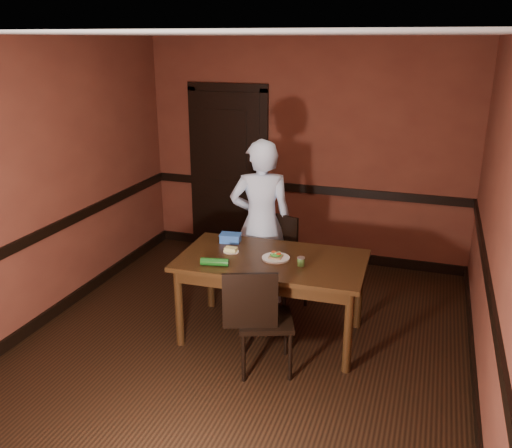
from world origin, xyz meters
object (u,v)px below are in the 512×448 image
Objects in this scene: sauce_jar at (301,261)px; cheese_saucer at (231,250)px; chair_far at (280,265)px; dining_table at (272,297)px; sandwich_plate at (276,257)px; chair_near at (266,318)px; person at (261,223)px; food_tub at (230,238)px.

sauce_jar is 0.54× the size of cheese_saucer.
chair_far reaches higher than cheese_saucer.
sauce_jar reaches higher than dining_table.
chair_far reaches higher than sandwich_plate.
sandwich_plate is (0.04, -0.00, 0.41)m from dining_table.
sauce_jar is 0.70m from cheese_saucer.
chair_near is at bearing -82.22° from sandwich_plate.
sauce_jar is at bearing -8.15° from cheese_saucer.
person reaches higher than cheese_saucer.
chair_far reaches higher than dining_table.
sandwich_plate is 1.70× the size of cheese_saucer.
dining_table is 0.41m from sandwich_plate.
food_tub reaches higher than cheese_saucer.
person is at bearing 176.98° from chair_far.
chair_far reaches higher than sauce_jar.
sandwich_plate is 1.15× the size of food_tub.
person is 11.84× the size of cheese_saucer.
sandwich_plate is (0.36, -0.68, -0.07)m from person.
sandwich_plate is 0.60m from food_tub.
food_tub is (-0.54, 0.27, 0.03)m from sandwich_plate.
sandwich_plate is 3.17× the size of sauce_jar.
cheese_saucer is at bearing 176.80° from sandwich_plate.
chair_near is 3.76× the size of sandwich_plate.
food_tub is (-0.18, -0.41, -0.04)m from person.
chair_far is 6.50× the size of cheese_saucer.
sauce_jar is (0.29, -0.08, 0.43)m from dining_table.
cheese_saucer is at bearing 175.17° from dining_table.
sandwich_plate reaches higher than cheese_saucer.
food_tub is (-0.10, 0.24, 0.02)m from cheese_saucer.
dining_table is at bearing 164.69° from sauce_jar.
sauce_jar is (0.18, 0.44, 0.35)m from chair_near.
chair_near is 0.60m from sauce_jar.
chair_near is 6.41× the size of cheese_saucer.
sandwich_plate is at bearing -3.20° from cheese_saucer.
dining_table is 0.54m from chair_near.
chair_far is at bearing -100.99° from chair_near.
cheese_saucer is at bearing -76.11° from food_tub.
chair_near is at bearing -60.19° from food_tub.
person reaches higher than chair_near.
sauce_jar is 0.86m from food_tub.
chair_near is at bearing -60.77° from chair_far.
sandwich_plate is at bearing 163.44° from sauce_jar.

